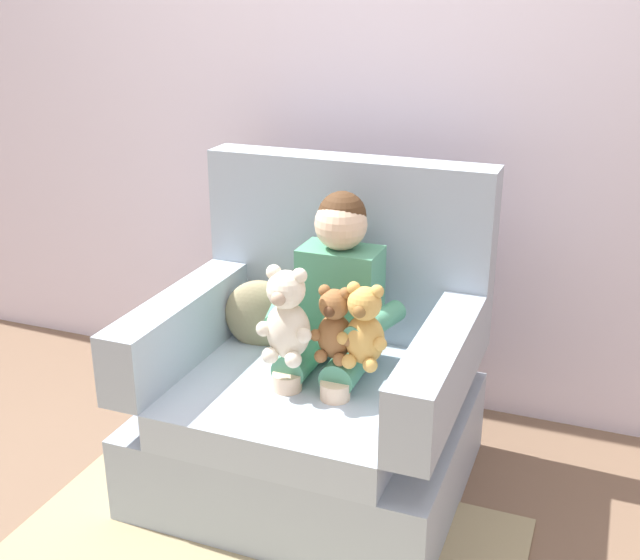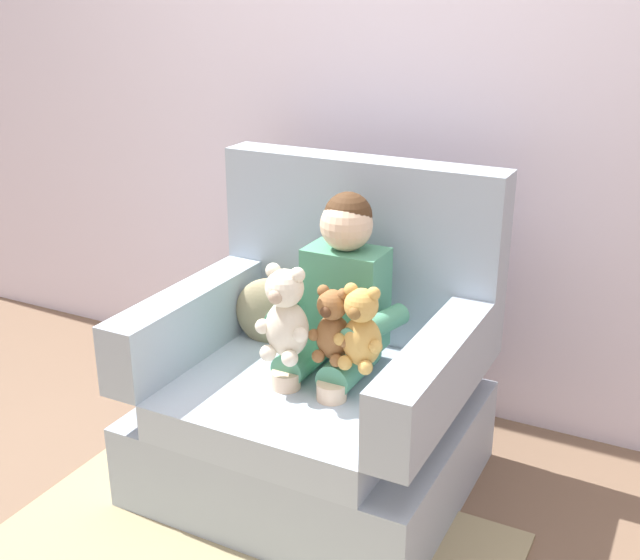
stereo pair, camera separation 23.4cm
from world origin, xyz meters
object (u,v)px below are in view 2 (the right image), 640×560
plush_brown (333,326)px  throw_pillow (271,313)px  armchair (319,388)px  seated_child (337,309)px  plush_cream (285,316)px  plush_honey (361,329)px

plush_brown → throw_pillow: bearing=142.8°
armchair → seated_child: 0.30m
plush_cream → plush_honey: 0.24m
armchair → plush_brown: armchair is taller
seated_child → plush_honey: (0.15, -0.15, 0.02)m
plush_honey → plush_brown: bearing=171.6°
plush_cream → armchair: bearing=84.6°
seated_child → plush_brown: 0.16m
armchair → plush_cream: armchair is taller
plush_honey → plush_brown: plush_honey is taller
plush_cream → plush_brown: (0.13, 0.05, -0.03)m
plush_cream → plush_brown: plush_cream is taller
plush_cream → plush_brown: 0.15m
armchair → throw_pillow: armchair is taller
plush_honey → throw_pillow: size_ratio=1.01×
throw_pillow → plush_cream: bearing=-52.1°
plush_honey → throw_pillow: bearing=144.7°
armchair → plush_cream: bearing=-95.9°
seated_child → plush_cream: 0.22m
plush_brown → throw_pillow: plush_brown is taller
plush_brown → plush_honey: bearing=-4.5°
plush_honey → throw_pillow: plush_honey is taller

